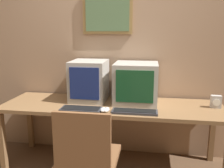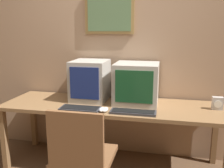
{
  "view_description": "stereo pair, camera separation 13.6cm",
  "coord_description": "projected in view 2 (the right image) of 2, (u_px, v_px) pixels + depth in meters",
  "views": [
    {
      "loc": [
        0.39,
        -1.37,
        1.46
      ],
      "look_at": [
        0.0,
        1.07,
        0.92
      ],
      "focal_mm": 40.0,
      "sensor_mm": 36.0,
      "label": 1
    },
    {
      "loc": [
        0.52,
        -1.35,
        1.46
      ],
      "look_at": [
        0.0,
        1.07,
        0.92
      ],
      "focal_mm": 40.0,
      "sensor_mm": 36.0,
      "label": 2
    }
  ],
  "objects": [
    {
      "name": "desk",
      "position": [
        112.0,
        110.0,
        2.59
      ],
      "size": [
        2.26,
        0.69,
        0.7
      ],
      "color": "olive",
      "rests_on": "ground_plane"
    },
    {
      "name": "desk_clock",
      "position": [
        217.0,
        103.0,
        2.4
      ],
      "size": [
        0.1,
        0.06,
        0.12
      ],
      "color": "#B7B2AD",
      "rests_on": "desk"
    },
    {
      "name": "monitor_right",
      "position": [
        136.0,
        83.0,
        2.6
      ],
      "size": [
        0.45,
        0.44,
        0.42
      ],
      "color": "#B7B2A8",
      "rests_on": "desk"
    },
    {
      "name": "mouse_near_keyboard",
      "position": [
        105.0,
        110.0,
        2.35
      ],
      "size": [
        0.06,
        0.11,
        0.04
      ],
      "color": "silver",
      "rests_on": "desk"
    },
    {
      "name": "keyboard_side",
      "position": [
        133.0,
        112.0,
        2.3
      ],
      "size": [
        0.42,
        0.14,
        0.03
      ],
      "color": "#333338",
      "rests_on": "desk"
    },
    {
      "name": "mouse_far_corner",
      "position": [
        102.0,
        109.0,
        2.36
      ],
      "size": [
        0.07,
        0.11,
        0.04
      ],
      "color": "silver",
      "rests_on": "desk"
    },
    {
      "name": "monitor_left",
      "position": [
        90.0,
        80.0,
        2.72
      ],
      "size": [
        0.37,
        0.41,
        0.43
      ],
      "color": "#B7B2A8",
      "rests_on": "desk"
    },
    {
      "name": "wall_back",
      "position": [
        119.0,
        44.0,
        2.83
      ],
      "size": [
        8.0,
        0.08,
        2.6
      ],
      "color": "tan",
      "rests_on": "ground_plane"
    },
    {
      "name": "office_chair",
      "position": [
        83.0,
        168.0,
        1.94
      ],
      "size": [
        0.47,
        0.47,
        0.91
      ],
      "color": "black",
      "rests_on": "ground_plane"
    },
    {
      "name": "keyboard_main",
      "position": [
        80.0,
        109.0,
        2.4
      ],
      "size": [
        0.39,
        0.17,
        0.03
      ],
      "color": "#333338",
      "rests_on": "desk"
    }
  ]
}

